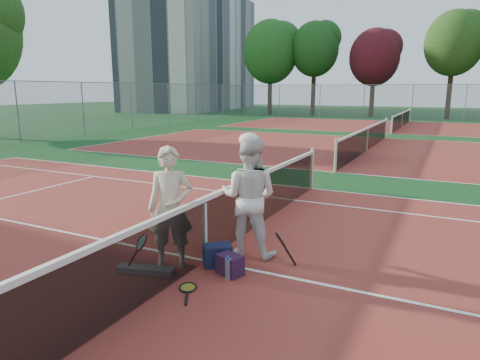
% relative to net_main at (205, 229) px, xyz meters
% --- Properties ---
extents(ground, '(130.00, 130.00, 0.00)m').
position_rel_net_main_xyz_m(ground, '(0.00, 0.00, -0.51)').
color(ground, '#103B17').
rests_on(ground, ground).
extents(court_main, '(23.77, 10.97, 0.01)m').
position_rel_net_main_xyz_m(court_main, '(0.00, 0.00, -0.51)').
color(court_main, maroon).
rests_on(court_main, ground).
extents(court_far_a, '(23.77, 10.97, 0.01)m').
position_rel_net_main_xyz_m(court_far_a, '(0.00, 13.50, -0.51)').
color(court_far_a, maroon).
rests_on(court_far_a, ground).
extents(court_far_b, '(23.77, 10.97, 0.01)m').
position_rel_net_main_xyz_m(court_far_b, '(0.00, 27.00, -0.51)').
color(court_far_b, maroon).
rests_on(court_far_b, ground).
extents(net_main, '(0.10, 10.98, 1.02)m').
position_rel_net_main_xyz_m(net_main, '(0.00, 0.00, 0.00)').
color(net_main, black).
rests_on(net_main, ground).
extents(net_far_a, '(0.10, 10.98, 1.02)m').
position_rel_net_main_xyz_m(net_far_a, '(0.00, 13.50, 0.00)').
color(net_far_a, black).
rests_on(net_far_a, ground).
extents(net_far_b, '(0.10, 10.98, 1.02)m').
position_rel_net_main_xyz_m(net_far_b, '(0.00, 27.00, 0.00)').
color(net_far_b, black).
rests_on(net_far_b, ground).
extents(fence_back, '(32.00, 0.06, 3.00)m').
position_rel_net_main_xyz_m(fence_back, '(0.00, 34.00, 0.99)').
color(fence_back, slate).
rests_on(fence_back, ground).
extents(apartment_block, '(12.96, 23.18, 15.00)m').
position_rel_net_main_xyz_m(apartment_block, '(-28.00, 44.00, 6.99)').
color(apartment_block, beige).
rests_on(apartment_block, ground).
extents(player_a, '(0.78, 0.69, 1.80)m').
position_rel_net_main_xyz_m(player_a, '(-0.35, -0.38, 0.39)').
color(player_a, beige).
rests_on(player_a, ground).
extents(player_b, '(1.00, 0.83, 1.89)m').
position_rel_net_main_xyz_m(player_b, '(0.48, 0.55, 0.43)').
color(player_b, silver).
rests_on(player_b, ground).
extents(racket_red, '(0.42, 0.44, 0.52)m').
position_rel_net_main_xyz_m(racket_red, '(-0.70, -0.65, -0.25)').
color(racket_red, maroon).
rests_on(racket_red, ground).
extents(racket_black_held, '(0.43, 0.42, 0.53)m').
position_rel_net_main_xyz_m(racket_black_held, '(1.11, 0.31, -0.24)').
color(racket_black_held, black).
rests_on(racket_black_held, ground).
extents(racket_spare, '(0.53, 0.65, 0.03)m').
position_rel_net_main_xyz_m(racket_spare, '(0.27, -0.91, -0.49)').
color(racket_spare, black).
rests_on(racket_spare, ground).
extents(sports_bag_navy, '(0.50, 0.48, 0.33)m').
position_rel_net_main_xyz_m(sports_bag_navy, '(0.25, -0.07, -0.35)').
color(sports_bag_navy, black).
rests_on(sports_bag_navy, ground).
extents(sports_bag_purple, '(0.42, 0.35, 0.29)m').
position_rel_net_main_xyz_m(sports_bag_purple, '(0.57, -0.28, -0.36)').
color(sports_bag_purple, '#29102B').
rests_on(sports_bag_purple, ground).
extents(net_cover_canvas, '(0.86, 0.41, 0.09)m').
position_rel_net_main_xyz_m(net_cover_canvas, '(-0.55, -0.76, -0.47)').
color(net_cover_canvas, slate).
rests_on(net_cover_canvas, ground).
extents(water_bottle, '(0.09, 0.09, 0.30)m').
position_rel_net_main_xyz_m(water_bottle, '(0.62, -0.42, -0.36)').
color(water_bottle, silver).
rests_on(water_bottle, ground).
extents(tree_back_0, '(5.58, 5.58, 9.55)m').
position_rel_net_main_xyz_m(tree_back_0, '(-14.14, 36.73, 5.81)').
color(tree_back_0, '#382314').
rests_on(tree_back_0, ground).
extents(tree_back_1, '(4.71, 4.71, 9.22)m').
position_rel_net_main_xyz_m(tree_back_1, '(-9.77, 37.66, 5.97)').
color(tree_back_1, '#382314').
rests_on(tree_back_1, ground).
extents(tree_back_maroon, '(4.68, 4.68, 8.27)m').
position_rel_net_main_xyz_m(tree_back_maroon, '(-4.00, 37.96, 5.04)').
color(tree_back_maroon, '#382314').
rests_on(tree_back_maroon, ground).
extents(tree_back_3, '(4.88, 4.88, 9.31)m').
position_rel_net_main_xyz_m(tree_back_3, '(2.69, 37.49, 5.97)').
color(tree_back_3, '#382314').
rests_on(tree_back_3, ground).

